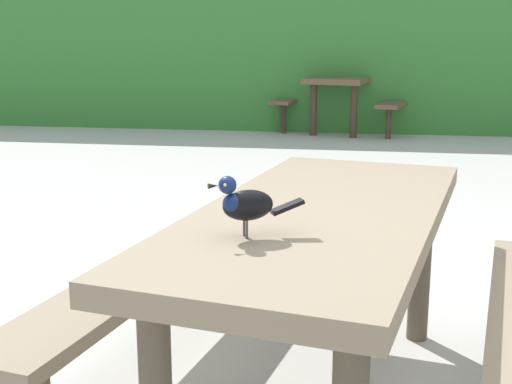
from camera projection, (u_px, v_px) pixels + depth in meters
hedge_wall at (380, 59)px, 9.86m from camera, size 28.00×1.86×1.88m
picnic_table_foreground at (320, 259)px, 2.39m from camera, size 1.98×2.00×0.74m
bird_grackle at (244, 203)px, 1.99m from camera, size 0.27×0.15×0.18m
picnic_table_mid_left at (348, 89)px, 9.47m from camera, size 2.02×2.04×0.74m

